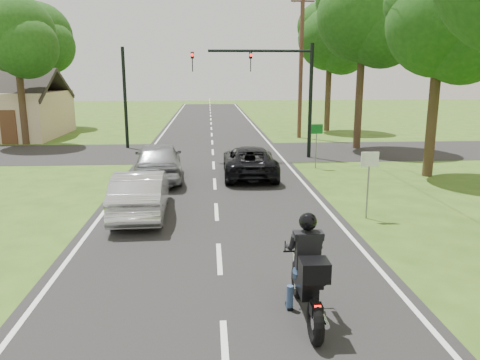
% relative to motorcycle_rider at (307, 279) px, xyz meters
% --- Properties ---
extents(ground, '(140.00, 140.00, 0.00)m').
position_rel_motorcycle_rider_xyz_m(ground, '(-1.54, 3.03, -0.81)').
color(ground, '#2F5217').
rests_on(ground, ground).
extents(road, '(8.00, 100.00, 0.01)m').
position_rel_motorcycle_rider_xyz_m(road, '(-1.54, 13.03, -0.81)').
color(road, black).
rests_on(road, ground).
extents(cross_road, '(60.00, 7.00, 0.01)m').
position_rel_motorcycle_rider_xyz_m(cross_road, '(-1.54, 19.03, -0.81)').
color(cross_road, black).
rests_on(cross_road, ground).
extents(motorcycle_rider, '(0.68, 2.40, 2.07)m').
position_rel_motorcycle_rider_xyz_m(motorcycle_rider, '(0.00, 0.00, 0.00)').
color(motorcycle_rider, black).
rests_on(motorcycle_rider, ground).
extents(dark_suv, '(2.34, 4.91, 1.35)m').
position_rel_motorcycle_rider_xyz_m(dark_suv, '(0.02, 12.43, -0.13)').
color(dark_suv, black).
rests_on(dark_suv, road).
extents(silver_sedan, '(1.69, 4.48, 1.46)m').
position_rel_motorcycle_rider_xyz_m(silver_sedan, '(-3.94, 6.83, -0.07)').
color(silver_sedan, silver).
rests_on(silver_sedan, road).
extents(silver_suv, '(2.36, 5.02, 1.66)m').
position_rel_motorcycle_rider_xyz_m(silver_suv, '(-3.92, 11.99, 0.03)').
color(silver_suv, '#93969A').
rests_on(silver_suv, road).
extents(traffic_signal, '(6.38, 0.44, 6.00)m').
position_rel_motorcycle_rider_xyz_m(traffic_signal, '(1.80, 17.03, 3.32)').
color(traffic_signal, black).
rests_on(traffic_signal, ground).
extents(signal_pole_far, '(0.20, 0.20, 6.00)m').
position_rel_motorcycle_rider_xyz_m(signal_pole_far, '(-6.74, 21.03, 2.19)').
color(signal_pole_far, black).
rests_on(signal_pole_far, ground).
extents(utility_pole_far, '(1.60, 0.28, 10.00)m').
position_rel_motorcycle_rider_xyz_m(utility_pole_far, '(4.66, 25.03, 4.27)').
color(utility_pole_far, brown).
rests_on(utility_pole_far, ground).
extents(sign_white, '(0.55, 0.07, 2.12)m').
position_rel_motorcycle_rider_xyz_m(sign_white, '(3.16, 6.01, 0.78)').
color(sign_white, slate).
rests_on(sign_white, ground).
extents(sign_green, '(0.55, 0.07, 2.12)m').
position_rel_motorcycle_rider_xyz_m(sign_green, '(3.36, 14.01, 0.78)').
color(sign_green, slate).
rests_on(sign_green, ground).
extents(tree_row_c, '(4.80, 4.65, 8.76)m').
position_rel_motorcycle_rider_xyz_m(tree_row_c, '(8.21, 11.83, 5.42)').
color(tree_row_c, '#332316').
rests_on(tree_row_c, ground).
extents(tree_row_d, '(5.76, 5.58, 10.45)m').
position_rel_motorcycle_rider_xyz_m(tree_row_d, '(7.56, 19.79, 6.62)').
color(tree_row_d, '#332316').
rests_on(tree_row_d, ground).
extents(tree_row_e, '(5.28, 5.12, 9.61)m').
position_rel_motorcycle_rider_xyz_m(tree_row_e, '(7.94, 28.81, 6.02)').
color(tree_row_e, '#332316').
rests_on(tree_row_e, ground).
extents(tree_left_near, '(5.12, 4.96, 9.22)m').
position_rel_motorcycle_rider_xyz_m(tree_left_near, '(-13.27, 22.82, 5.72)').
color(tree_left_near, '#332316').
rests_on(tree_left_near, ground).
extents(tree_left_far, '(5.76, 5.58, 10.14)m').
position_rel_motorcycle_rider_xyz_m(tree_left_far, '(-15.24, 32.79, 6.32)').
color(tree_left_far, '#332316').
rests_on(tree_left_far, ground).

